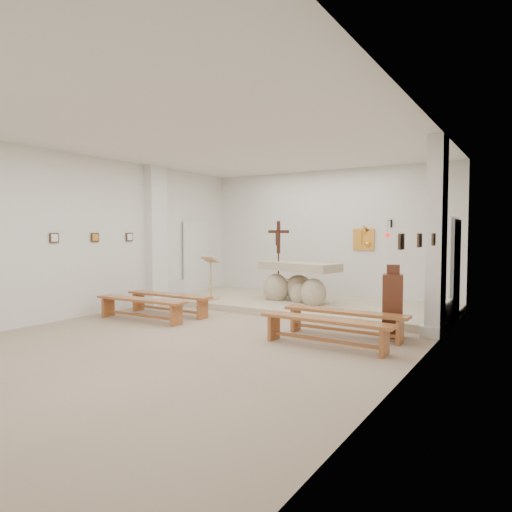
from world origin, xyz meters
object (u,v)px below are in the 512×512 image
Objects in this scene: crucifix_stand at (278,254)px; bench_left_front at (169,299)px; altar at (298,285)px; donation_pedestal at (393,305)px; lectern at (210,278)px; bench_right_second at (325,326)px; bench_left_second at (140,304)px; bench_right_front at (345,317)px.

bench_left_front is (-1.44, -2.41, -0.93)m from crucifix_stand.
altar is at bearing 1.46° from crucifix_stand.
altar is 1.69× the size of donation_pedestal.
lectern reaches higher than bench_right_second.
lectern is 1.80m from crucifix_stand.
altar is at bearing 56.52° from bench_left_second.
altar is 0.93m from crucifix_stand.
altar reaches higher than bench_left_second.
bench_left_front is at bearing 88.37° from bench_left_second.
bench_left_front and bench_right_front have the same top height.
bench_right_second is (2.67, -3.26, -0.93)m from crucifix_stand.
bench_left_front and bench_right_second have the same top height.
bench_left_front is 4.11m from bench_right_front.
bench_left_front is at bearing 171.42° from donation_pedestal.
bench_left_second is at bearing -110.03° from crucifix_stand.
bench_right_front is at bearing 91.70° from bench_right_second.
donation_pedestal is 1.49m from bench_right_second.
donation_pedestal is 4.84m from bench_left_front.
lectern is at bearing 151.85° from bench_right_second.
altar is at bearing 131.58° from donation_pedestal.
bench_right_front is (4.11, -1.51, -0.34)m from lectern.
crucifix_stand reaches higher than altar.
lectern is 2.38m from bench_left_second.
altar is 1.95× the size of lectern.
bench_right_second is at bearing -132.48° from donation_pedestal.
lectern is 0.56× the size of crucifix_stand.
lectern reaches higher than bench_right_front.
crucifix_stand is 3.71m from bench_right_front.
lectern is 0.50× the size of bench_left_front.
bench_right_front is 0.85m from bench_right_second.
donation_pedestal is at bearing -26.25° from crucifix_stand.
lectern is 0.50× the size of bench_left_second.
lectern is 4.75m from bench_right_second.
bench_right_front is at bearing -161.58° from donation_pedestal.
bench_right_second is (2.10, -3.23, -0.20)m from altar.
donation_pedestal is at bearing 13.44° from bench_left_second.
bench_left_front is (-2.01, -2.38, -0.20)m from altar.
bench_left_front is at bearing 179.97° from bench_right_front.
crucifix_stand reaches higher than bench_left_second.
bench_right_front is 4.20m from bench_left_second.
altar is 3.86m from bench_right_second.
crucifix_stand is at bearing 64.47° from bench_left_second.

